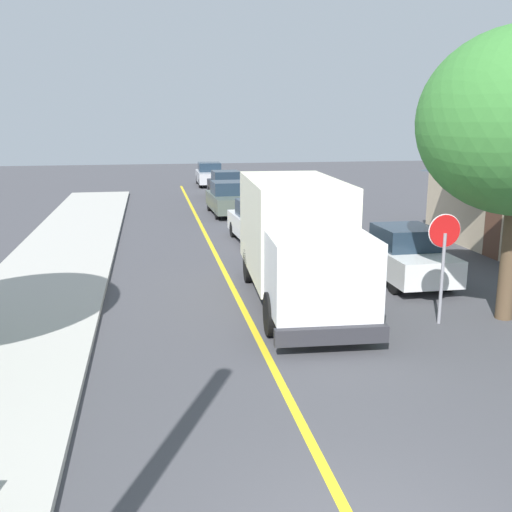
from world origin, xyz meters
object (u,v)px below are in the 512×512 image
box_truck (297,236)px  stop_sign (444,248)px  parked_car_near (260,223)px  parked_car_furthest (210,175)px  parked_van_across (403,254)px  parked_car_mid (229,199)px  parked_car_far (226,185)px

box_truck → stop_sign: box_truck is taller
parked_car_near → parked_car_furthest: 20.90m
parked_car_furthest → parked_van_across: bearing=-83.5°
parked_car_near → parked_van_across: size_ratio=1.02×
parked_car_furthest → parked_van_across: 27.25m
parked_car_near → parked_car_mid: size_ratio=1.01×
parked_car_far → parked_car_furthest: (-0.27, 7.36, 0.00)m
box_truck → stop_sign: size_ratio=2.76×
parked_car_far → stop_sign: (2.06, -23.55, 1.06)m
parked_car_far → parked_car_near: bearing=-91.8°
parked_car_far → stop_sign: stop_sign is taller
box_truck → parked_van_across: box_truck is taller
box_truck → parked_car_mid: bearing=89.4°
parked_car_near → parked_car_far: (0.44, 13.54, 0.00)m
parked_car_near → parked_car_mid: (-0.26, 7.30, 0.00)m
parked_car_near → parked_car_far: bearing=88.2°
parked_car_mid → parked_car_far: same height
box_truck → parked_car_mid: 14.92m
parked_car_far → parked_car_furthest: bearing=92.1°
parked_car_mid → parked_car_near: bearing=-88.0°
box_truck → parked_car_far: box_truck is taller
parked_car_far → stop_sign: size_ratio=1.68×
parked_car_mid → stop_sign: 17.56m
parked_car_near → parked_car_mid: bearing=92.0°
parked_car_far → parked_car_furthest: same height
parked_car_near → parked_car_furthest: size_ratio=1.01×
parked_car_near → parked_van_across: same height
parked_van_across → box_truck: bearing=-158.9°
parked_van_across → stop_sign: size_ratio=1.66×
stop_sign → parked_van_across: bearing=78.9°
box_truck → parked_car_near: bearing=86.9°
parked_car_mid → stop_sign: stop_sign is taller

